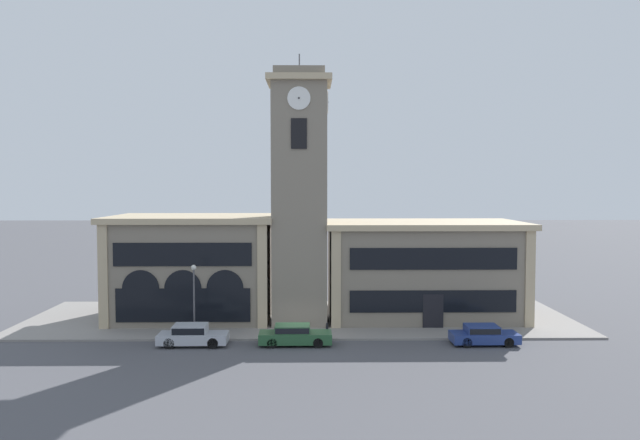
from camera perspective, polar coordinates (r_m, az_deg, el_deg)
ground_plane at (r=43.30m, az=-1.98°, el=-10.99°), size 300.00×300.00×0.00m
sidewalk_kerb at (r=50.07m, az=-1.82°, el=-8.96°), size 42.64×13.94×0.15m
clock_tower at (r=47.31m, az=-1.88°, el=2.06°), size 4.80×4.80×20.46m
town_hall_left_wing at (r=50.83m, az=-11.45°, el=-4.21°), size 12.98×9.37×8.21m
town_hall_right_wing at (r=50.81m, az=9.37°, el=-4.46°), size 15.67×9.37×7.73m
parked_car_near at (r=42.75m, az=-11.62°, el=-10.22°), size 4.59×1.88×1.40m
parked_car_mid at (r=42.04m, az=-2.36°, el=-10.42°), size 4.82×1.76×1.36m
parked_car_far at (r=43.58m, az=14.71°, el=-10.08°), size 4.45×1.89×1.30m
street_lamp at (r=43.86m, az=-11.45°, el=-6.19°), size 0.36×0.36×5.01m
bollard at (r=43.35m, az=0.65°, el=-10.07°), size 0.18×0.18×1.06m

